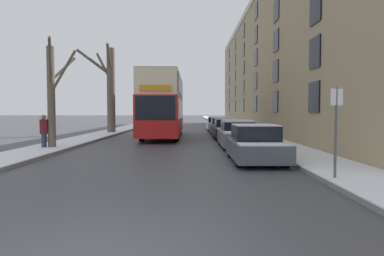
{
  "coord_description": "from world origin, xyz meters",
  "views": [
    {
      "loc": [
        1.26,
        -4.1,
        1.92
      ],
      "look_at": [
        1.17,
        15.39,
        0.96
      ],
      "focal_mm": 32.0,
      "sensor_mm": 36.0,
      "label": 1
    }
  ],
  "objects_px": {
    "bare_tree_left_1": "(111,88)",
    "double_decker_bus": "(165,103)",
    "parked_car_3": "(222,126)",
    "parked_car_4": "(217,124)",
    "parked_car_2": "(228,130)",
    "pedestrian_left_sidewalk": "(46,131)",
    "parked_car_1": "(239,135)",
    "street_sign_post": "(338,129)",
    "parked_car_0": "(257,145)",
    "bare_tree_left_0": "(54,94)"
  },
  "relations": [
    {
      "from": "bare_tree_left_1",
      "to": "double_decker_bus",
      "type": "height_order",
      "value": "bare_tree_left_1"
    },
    {
      "from": "parked_car_3",
      "to": "parked_car_4",
      "type": "distance_m",
      "value": 5.45
    },
    {
      "from": "parked_car_2",
      "to": "pedestrian_left_sidewalk",
      "type": "relative_size",
      "value": 2.35
    },
    {
      "from": "parked_car_4",
      "to": "parked_car_1",
      "type": "bearing_deg",
      "value": -90.0
    },
    {
      "from": "double_decker_bus",
      "to": "pedestrian_left_sidewalk",
      "type": "relative_size",
      "value": 6.14
    },
    {
      "from": "street_sign_post",
      "to": "parked_car_4",
      "type": "bearing_deg",
      "value": 93.12
    },
    {
      "from": "parked_car_1",
      "to": "parked_car_0",
      "type": "bearing_deg",
      "value": -90.0
    },
    {
      "from": "parked_car_2",
      "to": "parked_car_3",
      "type": "relative_size",
      "value": 0.97
    },
    {
      "from": "double_decker_bus",
      "to": "street_sign_post",
      "type": "relative_size",
      "value": 4.23
    },
    {
      "from": "bare_tree_left_1",
      "to": "parked_car_1",
      "type": "distance_m",
      "value": 14.78
    },
    {
      "from": "parked_car_1",
      "to": "pedestrian_left_sidewalk",
      "type": "bearing_deg",
      "value": -171.9
    },
    {
      "from": "bare_tree_left_0",
      "to": "parked_car_1",
      "type": "xyz_separation_m",
      "value": [
        9.28,
        1.28,
        -2.1
      ]
    },
    {
      "from": "double_decker_bus",
      "to": "parked_car_3",
      "type": "distance_m",
      "value": 6.31
    },
    {
      "from": "parked_car_0",
      "to": "pedestrian_left_sidewalk",
      "type": "relative_size",
      "value": 2.29
    },
    {
      "from": "bare_tree_left_0",
      "to": "parked_car_3",
      "type": "height_order",
      "value": "bare_tree_left_0"
    },
    {
      "from": "parked_car_2",
      "to": "parked_car_3",
      "type": "xyz_separation_m",
      "value": [
        0.0,
        5.11,
        0.0
      ]
    },
    {
      "from": "parked_car_0",
      "to": "street_sign_post",
      "type": "distance_m",
      "value": 4.23
    },
    {
      "from": "parked_car_1",
      "to": "parked_car_4",
      "type": "bearing_deg",
      "value": 90.0
    },
    {
      "from": "bare_tree_left_1",
      "to": "double_decker_bus",
      "type": "bearing_deg",
      "value": -40.91
    },
    {
      "from": "pedestrian_left_sidewalk",
      "to": "parked_car_2",
      "type": "bearing_deg",
      "value": -55.42
    },
    {
      "from": "double_decker_bus",
      "to": "parked_car_0",
      "type": "relative_size",
      "value": 2.68
    },
    {
      "from": "double_decker_bus",
      "to": "parked_car_3",
      "type": "bearing_deg",
      "value": 41.62
    },
    {
      "from": "bare_tree_left_1",
      "to": "parked_car_1",
      "type": "xyz_separation_m",
      "value": [
        9.37,
        -10.95,
        -3.25
      ]
    },
    {
      "from": "parked_car_1",
      "to": "street_sign_post",
      "type": "height_order",
      "value": "street_sign_post"
    },
    {
      "from": "parked_car_0",
      "to": "pedestrian_left_sidewalk",
      "type": "distance_m",
      "value": 10.42
    },
    {
      "from": "bare_tree_left_0",
      "to": "parked_car_1",
      "type": "bearing_deg",
      "value": 7.88
    },
    {
      "from": "parked_car_1",
      "to": "parked_car_4",
      "type": "height_order",
      "value": "parked_car_1"
    },
    {
      "from": "parked_car_4",
      "to": "bare_tree_left_0",
      "type": "bearing_deg",
      "value": -117.98
    },
    {
      "from": "bare_tree_left_0",
      "to": "bare_tree_left_1",
      "type": "bearing_deg",
      "value": 90.45
    },
    {
      "from": "parked_car_0",
      "to": "parked_car_1",
      "type": "distance_m",
      "value": 5.22
    },
    {
      "from": "parked_car_1",
      "to": "parked_car_2",
      "type": "distance_m",
      "value": 5.62
    },
    {
      "from": "double_decker_bus",
      "to": "parked_car_1",
      "type": "xyz_separation_m",
      "value": [
        4.5,
        -6.73,
        -1.86
      ]
    },
    {
      "from": "parked_car_1",
      "to": "parked_car_2",
      "type": "xyz_separation_m",
      "value": [
        -0.0,
        5.62,
        -0.03
      ]
    },
    {
      "from": "parked_car_0",
      "to": "pedestrian_left_sidewalk",
      "type": "height_order",
      "value": "pedestrian_left_sidewalk"
    },
    {
      "from": "double_decker_bus",
      "to": "parked_car_0",
      "type": "height_order",
      "value": "double_decker_bus"
    },
    {
      "from": "bare_tree_left_0",
      "to": "parked_car_0",
      "type": "height_order",
      "value": "bare_tree_left_0"
    },
    {
      "from": "parked_car_0",
      "to": "pedestrian_left_sidewalk",
      "type": "bearing_deg",
      "value": 158.39
    },
    {
      "from": "bare_tree_left_1",
      "to": "parked_car_3",
      "type": "bearing_deg",
      "value": -1.37
    },
    {
      "from": "double_decker_bus",
      "to": "parked_car_3",
      "type": "relative_size",
      "value": 2.53
    },
    {
      "from": "parked_car_2",
      "to": "double_decker_bus",
      "type": "bearing_deg",
      "value": 166.11
    },
    {
      "from": "parked_car_3",
      "to": "parked_car_4",
      "type": "height_order",
      "value": "parked_car_3"
    },
    {
      "from": "parked_car_4",
      "to": "parked_car_3",
      "type": "bearing_deg",
      "value": -90.0
    },
    {
      "from": "parked_car_1",
      "to": "pedestrian_left_sidewalk",
      "type": "relative_size",
      "value": 2.62
    },
    {
      "from": "bare_tree_left_0",
      "to": "parked_car_4",
      "type": "bearing_deg",
      "value": 62.02
    },
    {
      "from": "parked_car_2",
      "to": "street_sign_post",
      "type": "height_order",
      "value": "street_sign_post"
    },
    {
      "from": "parked_car_2",
      "to": "street_sign_post",
      "type": "relative_size",
      "value": 1.62
    },
    {
      "from": "bare_tree_left_1",
      "to": "parked_car_2",
      "type": "relative_size",
      "value": 1.79
    },
    {
      "from": "bare_tree_left_0",
      "to": "bare_tree_left_1",
      "type": "height_order",
      "value": "bare_tree_left_1"
    },
    {
      "from": "parked_car_3",
      "to": "street_sign_post",
      "type": "xyz_separation_m",
      "value": [
        1.38,
        -19.86,
        0.81
      ]
    },
    {
      "from": "bare_tree_left_1",
      "to": "street_sign_post",
      "type": "height_order",
      "value": "bare_tree_left_1"
    }
  ]
}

